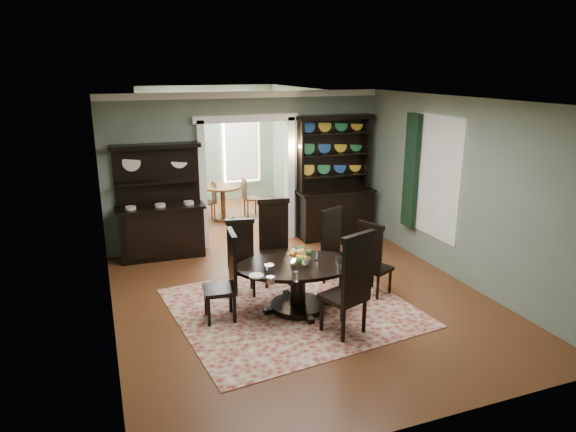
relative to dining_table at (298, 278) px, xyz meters
name	(u,v)px	position (x,y,z in m)	size (l,w,h in m)	color
room	(304,201)	(0.18, 0.25, 1.08)	(5.51, 6.01, 3.01)	#5D2F18
parlor	(217,150)	(0.18, 5.73, 1.02)	(3.51, 3.50, 3.01)	#5D2F18
doorway_trim	(246,164)	(0.18, 3.20, 1.12)	(2.08, 0.25, 2.57)	white
right_window	(424,175)	(2.87, 1.13, 1.10)	(0.15, 1.47, 2.12)	white
wall_sconce	(294,148)	(1.13, 3.05, 1.39)	(0.27, 0.21, 0.21)	#AE862E
rug	(291,307)	(-0.07, 0.07, -0.49)	(3.29, 3.02, 0.01)	maroon
dining_table	(298,278)	(0.00, 0.00, 0.00)	(1.98, 1.94, 0.71)	black
centerpiece	(301,260)	(0.03, -0.05, 0.29)	(1.57, 1.01, 0.26)	silver
chair_far_left	(241,255)	(-0.60, 0.90, 0.12)	(0.50, 0.48, 1.18)	black
chair_far_mid	(275,239)	(0.04, 1.14, 0.23)	(0.58, 0.56, 1.39)	black
chair_far_right	(335,245)	(0.93, 0.71, 0.16)	(0.60, 0.59, 1.26)	black
chair_end_left	(227,274)	(-1.03, 0.08, 0.18)	(0.49, 0.52, 1.29)	black
chair_end_right	(372,258)	(1.24, 0.03, 0.14)	(0.57, 0.58, 1.21)	black
chair_near	(351,282)	(0.36, -0.96, 0.27)	(0.68, 0.66, 1.45)	black
sideboard	(161,219)	(-1.57, 2.95, 0.24)	(1.62, 0.61, 2.12)	black
welsh_dresser	(334,194)	(1.97, 2.93, 0.42)	(1.63, 0.62, 2.52)	black
parlor_table	(223,198)	(0.08, 4.91, 0.03)	(0.87, 0.87, 0.80)	#522B17
parlor_chair_left	(210,200)	(-0.23, 4.92, 0.00)	(0.39, 0.39, 0.93)	#522B17
parlor_chair_right	(249,196)	(0.72, 4.94, 0.00)	(0.39, 0.39, 0.93)	#522B17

